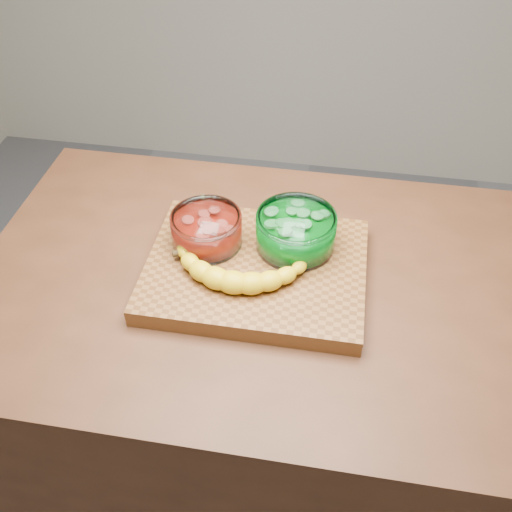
# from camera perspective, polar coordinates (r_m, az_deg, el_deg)

# --- Properties ---
(ground) EXTENTS (3.50, 3.50, 0.00)m
(ground) POSITION_cam_1_polar(r_m,az_deg,el_deg) (1.95, 0.00, -20.90)
(ground) COLOR #5E5F63
(ground) RESTS_ON ground
(counter) EXTENTS (1.20, 0.80, 0.90)m
(counter) POSITION_cam_1_polar(r_m,az_deg,el_deg) (1.56, 0.00, -13.74)
(counter) COLOR #4A2816
(counter) RESTS_ON ground
(cutting_board) EXTENTS (0.45, 0.35, 0.04)m
(cutting_board) POSITION_cam_1_polar(r_m,az_deg,el_deg) (1.19, 0.00, -1.40)
(cutting_board) COLOR brown
(cutting_board) RESTS_ON counter
(bowl_red) EXTENTS (0.15, 0.15, 0.07)m
(bowl_red) POSITION_cam_1_polar(r_m,az_deg,el_deg) (1.20, -4.95, 2.65)
(bowl_red) COLOR white
(bowl_red) RESTS_ON cutting_board
(bowl_green) EXTENTS (0.17, 0.17, 0.08)m
(bowl_green) POSITION_cam_1_polar(r_m,az_deg,el_deg) (1.19, 3.99, 2.45)
(bowl_green) COLOR white
(bowl_green) RESTS_ON cutting_board
(banana) EXTENTS (0.31, 0.14, 0.04)m
(banana) POSITION_cam_1_polar(r_m,az_deg,el_deg) (1.13, -1.87, -1.41)
(banana) COLOR yellow
(banana) RESTS_ON cutting_board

